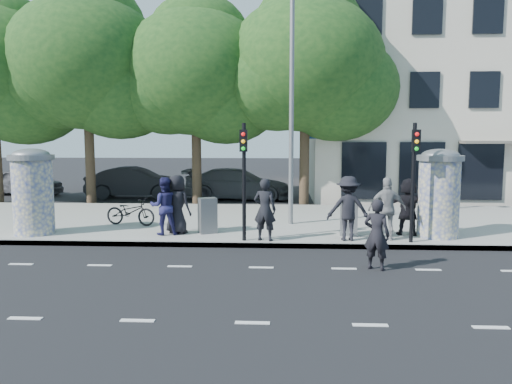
# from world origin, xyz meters

# --- Properties ---
(ground) EXTENTS (120.00, 120.00, 0.00)m
(ground) POSITION_xyz_m (0.00, 0.00, 0.00)
(ground) COLOR black
(ground) RESTS_ON ground
(sidewalk) EXTENTS (40.00, 8.00, 0.15)m
(sidewalk) POSITION_xyz_m (0.00, 7.50, 0.07)
(sidewalk) COLOR gray
(sidewalk) RESTS_ON ground
(curb) EXTENTS (40.00, 0.10, 0.16)m
(curb) POSITION_xyz_m (0.00, 3.55, 0.07)
(curb) COLOR slate
(curb) RESTS_ON ground
(lane_dash_near) EXTENTS (32.00, 0.12, 0.01)m
(lane_dash_near) POSITION_xyz_m (0.00, -2.20, 0.00)
(lane_dash_near) COLOR silver
(lane_dash_near) RESTS_ON ground
(lane_dash_far) EXTENTS (32.00, 0.12, 0.01)m
(lane_dash_far) POSITION_xyz_m (0.00, 1.40, 0.00)
(lane_dash_far) COLOR silver
(lane_dash_far) RESTS_ON ground
(ad_column_left) EXTENTS (1.36, 1.36, 2.65)m
(ad_column_left) POSITION_xyz_m (-7.20, 4.50, 1.54)
(ad_column_left) COLOR beige
(ad_column_left) RESTS_ON sidewalk
(ad_column_right) EXTENTS (1.36, 1.36, 2.65)m
(ad_column_right) POSITION_xyz_m (5.20, 4.70, 1.54)
(ad_column_right) COLOR beige
(ad_column_right) RESTS_ON sidewalk
(traffic_pole_near) EXTENTS (0.22, 0.31, 3.40)m
(traffic_pole_near) POSITION_xyz_m (-0.60, 3.79, 2.23)
(traffic_pole_near) COLOR black
(traffic_pole_near) RESTS_ON sidewalk
(traffic_pole_far) EXTENTS (0.22, 0.31, 3.40)m
(traffic_pole_far) POSITION_xyz_m (4.20, 3.79, 2.23)
(traffic_pole_far) COLOR black
(traffic_pole_far) RESTS_ON sidewalk
(street_lamp) EXTENTS (0.25, 0.93, 8.00)m
(street_lamp) POSITION_xyz_m (0.80, 6.63, 4.79)
(street_lamp) COLOR slate
(street_lamp) RESTS_ON sidewalk
(tree_mid_left) EXTENTS (7.20, 7.20, 9.57)m
(tree_mid_left) POSITION_xyz_m (-8.50, 12.50, 6.50)
(tree_mid_left) COLOR #38281C
(tree_mid_left) RESTS_ON ground
(tree_near_left) EXTENTS (6.80, 6.80, 8.97)m
(tree_near_left) POSITION_xyz_m (-3.50, 12.70, 6.06)
(tree_near_left) COLOR #38281C
(tree_near_left) RESTS_ON ground
(tree_center) EXTENTS (7.00, 7.00, 9.30)m
(tree_center) POSITION_xyz_m (1.50, 12.30, 6.31)
(tree_center) COLOR #38281C
(tree_center) RESTS_ON ground
(building) EXTENTS (20.30, 15.85, 12.00)m
(building) POSITION_xyz_m (12.00, 19.99, 5.99)
(building) COLOR beige
(building) RESTS_ON ground
(ped_a) EXTENTS (1.06, 0.90, 1.83)m
(ped_a) POSITION_xyz_m (-2.76, 4.76, 1.07)
(ped_a) COLOR black
(ped_a) RESTS_ON sidewalk
(ped_b) EXTENTS (0.75, 0.58, 1.82)m
(ped_b) POSITION_xyz_m (0.00, 3.86, 1.06)
(ped_b) COLOR black
(ped_b) RESTS_ON sidewalk
(ped_c) EXTENTS (0.99, 0.85, 1.78)m
(ped_c) POSITION_xyz_m (-3.12, 4.57, 1.04)
(ped_c) COLOR #1E1D49
(ped_c) RESTS_ON sidewalk
(ped_d) EXTENTS (1.23, 0.72, 1.88)m
(ped_d) POSITION_xyz_m (2.41, 4.04, 1.09)
(ped_d) COLOR black
(ped_d) RESTS_ON sidewalk
(ped_e) EXTENTS (1.08, 0.62, 1.84)m
(ped_e) POSITION_xyz_m (3.56, 4.11, 1.07)
(ped_e) COLOR gray
(ped_e) RESTS_ON sidewalk
(ped_f) EXTENTS (1.72, 0.91, 1.76)m
(ped_f) POSITION_xyz_m (4.35, 4.92, 1.03)
(ped_f) COLOR black
(ped_f) RESTS_ON sidewalk
(man_road) EXTENTS (0.74, 0.65, 1.70)m
(man_road) POSITION_xyz_m (2.75, 1.39, 0.85)
(man_road) COLOR black
(man_road) RESTS_ON ground
(bicycle) EXTENTS (0.97, 1.87, 0.94)m
(bicycle) POSITION_xyz_m (-4.66, 6.12, 0.62)
(bicycle) COLOR black
(bicycle) RESTS_ON sidewalk
(cabinet_left) EXTENTS (0.65, 0.57, 1.11)m
(cabinet_left) POSITION_xyz_m (-1.82, 4.88, 0.71)
(cabinet_left) COLOR slate
(cabinet_left) RESTS_ON sidewalk
(cabinet_right) EXTENTS (0.57, 0.44, 1.10)m
(cabinet_right) POSITION_xyz_m (2.54, 4.76, 0.70)
(cabinet_right) COLOR gray
(cabinet_right) RESTS_ON sidewalk
(car_left) EXTENTS (2.91, 4.43, 1.40)m
(car_left) POSITION_xyz_m (-13.25, 15.56, 0.70)
(car_left) COLOR #525359
(car_left) RESTS_ON ground
(car_mid) EXTENTS (1.82, 4.87, 1.59)m
(car_mid) POSITION_xyz_m (-6.98, 14.57, 0.80)
(car_mid) COLOR black
(car_mid) RESTS_ON ground
(car_right) EXTENTS (2.44, 5.44, 1.55)m
(car_right) POSITION_xyz_m (-1.71, 14.33, 0.77)
(car_right) COLOR #48494E
(car_right) RESTS_ON ground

